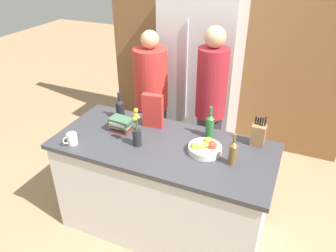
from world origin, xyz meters
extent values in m
plane|color=#A37F5B|center=(0.00, 0.00, 0.00)|extent=(14.00, 14.00, 0.00)
cube|color=silver|center=(0.00, 0.00, 0.44)|extent=(1.78, 0.80, 0.89)
cube|color=#38383D|center=(0.00, 0.00, 0.91)|extent=(1.85, 0.83, 0.04)
cube|color=brown|center=(0.00, 1.83, 1.30)|extent=(3.05, 0.12, 2.60)
cube|color=#B7B7BC|center=(-0.17, 1.47, 1.02)|extent=(0.87, 0.60, 2.04)
cylinder|color=#B7B7BC|center=(-0.23, 1.15, 1.12)|extent=(0.02, 0.02, 1.12)
cylinder|color=silver|center=(0.35, 0.03, 0.95)|extent=(0.27, 0.27, 0.05)
torus|color=silver|center=(0.35, 0.03, 0.98)|extent=(0.27, 0.27, 0.02)
sphere|color=#99B233|center=(0.35, 0.11, 0.98)|extent=(0.08, 0.08, 0.08)
sphere|color=red|center=(0.40, 0.05, 0.99)|extent=(0.08, 0.08, 0.08)
sphere|color=#99B233|center=(0.28, -0.01, 0.98)|extent=(0.07, 0.07, 0.07)
cylinder|color=yellow|center=(0.37, 0.04, 1.00)|extent=(0.14, 0.14, 0.03)
cube|color=olive|center=(0.71, 0.31, 1.02)|extent=(0.11, 0.09, 0.18)
cylinder|color=black|center=(0.68, 0.33, 1.13)|extent=(0.01, 0.01, 0.07)
cylinder|color=black|center=(0.69, 0.32, 1.13)|extent=(0.01, 0.01, 0.07)
cylinder|color=black|center=(0.71, 0.32, 1.14)|extent=(0.01, 0.01, 0.08)
cylinder|color=black|center=(0.73, 0.31, 1.14)|extent=(0.01, 0.01, 0.08)
cylinder|color=black|center=(0.75, 0.33, 1.14)|extent=(0.01, 0.01, 0.09)
cylinder|color=#232328|center=(-0.19, -0.09, 1.00)|extent=(0.07, 0.07, 0.15)
cylinder|color=#477538|center=(-0.18, -0.09, 1.13)|extent=(0.01, 0.02, 0.12)
sphere|color=gold|center=(-0.18, -0.09, 1.19)|extent=(0.04, 0.04, 0.04)
cylinder|color=#477538|center=(-0.19, -0.09, 1.14)|extent=(0.02, 0.01, 0.13)
sphere|color=gold|center=(-0.19, -0.08, 1.20)|extent=(0.03, 0.03, 0.03)
cylinder|color=#477538|center=(-0.19, -0.09, 1.13)|extent=(0.01, 0.01, 0.10)
sphere|color=gold|center=(-0.19, -0.09, 1.18)|extent=(0.03, 0.03, 0.03)
cylinder|color=#477538|center=(-0.19, -0.09, 1.15)|extent=(0.01, 0.01, 0.14)
sphere|color=gold|center=(-0.20, -0.10, 1.22)|extent=(0.03, 0.03, 0.03)
cylinder|color=#477538|center=(-0.19, -0.10, 1.13)|extent=(0.02, 0.01, 0.11)
sphere|color=gold|center=(-0.19, -0.10, 1.18)|extent=(0.04, 0.04, 0.04)
cylinder|color=#477538|center=(-0.19, -0.10, 1.16)|extent=(0.02, 0.02, 0.18)
sphere|color=gold|center=(-0.18, -0.10, 1.25)|extent=(0.04, 0.04, 0.04)
cube|color=red|center=(-0.21, 0.24, 1.08)|extent=(0.19, 0.08, 0.31)
cylinder|color=silver|center=(-0.69, -0.29, 0.98)|extent=(0.09, 0.09, 0.10)
torus|color=silver|center=(-0.71, -0.34, 0.98)|extent=(0.04, 0.06, 0.07)
cube|color=maroon|center=(-0.43, 0.05, 0.94)|extent=(0.18, 0.12, 0.02)
cube|color=#232328|center=(-0.43, 0.06, 0.96)|extent=(0.17, 0.13, 0.02)
cube|color=#99844C|center=(-0.43, 0.06, 0.98)|extent=(0.19, 0.14, 0.02)
cube|color=#3D6047|center=(-0.43, 0.05, 0.99)|extent=(0.17, 0.13, 0.02)
cube|color=#B7A88E|center=(-0.43, 0.06, 1.02)|extent=(0.16, 0.14, 0.03)
cube|color=#3D6047|center=(-0.42, 0.05, 1.04)|extent=(0.21, 0.14, 0.02)
cylinder|color=black|center=(-0.55, 0.25, 1.01)|extent=(0.08, 0.08, 0.16)
cone|color=black|center=(-0.55, 0.25, 1.11)|extent=(0.08, 0.08, 0.03)
cylinder|color=black|center=(-0.55, 0.25, 1.15)|extent=(0.03, 0.03, 0.07)
cylinder|color=brown|center=(0.59, -0.04, 1.01)|extent=(0.06, 0.06, 0.16)
cone|color=brown|center=(0.59, -0.04, 1.10)|extent=(0.06, 0.06, 0.03)
cylinder|color=brown|center=(0.59, -0.04, 1.15)|extent=(0.02, 0.02, 0.07)
cylinder|color=#286633|center=(0.31, 0.27, 1.02)|extent=(0.07, 0.07, 0.18)
cone|color=#286633|center=(0.31, 0.27, 1.12)|extent=(0.07, 0.07, 0.03)
cylinder|color=#286633|center=(0.31, 0.27, 1.18)|extent=(0.03, 0.03, 0.07)
cube|color=#383842|center=(-0.53, 0.86, 0.39)|extent=(0.29, 0.20, 0.78)
cylinder|color=red|center=(-0.53, 0.86, 1.11)|extent=(0.36, 0.36, 0.65)
sphere|color=tan|center=(-0.53, 0.86, 1.53)|extent=(0.19, 0.19, 0.19)
cube|color=#383842|center=(0.15, 0.82, 0.42)|extent=(0.28, 0.24, 0.84)
cylinder|color=maroon|center=(0.15, 0.82, 1.19)|extent=(0.30, 0.30, 0.70)
sphere|color=tan|center=(0.15, 0.82, 1.64)|extent=(0.20, 0.20, 0.20)
camera|label=1|loc=(0.95, -2.07, 2.42)|focal=35.00mm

